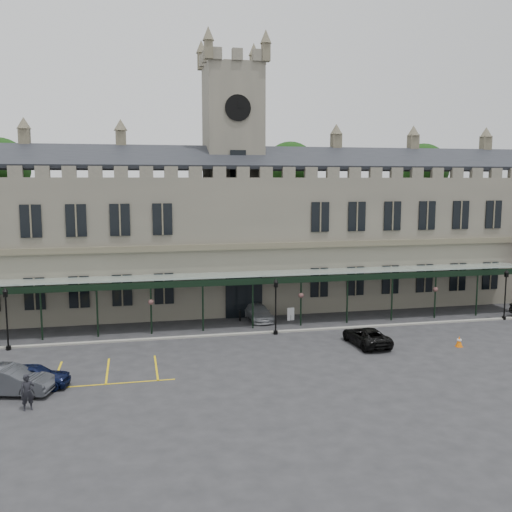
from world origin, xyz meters
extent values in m
plane|color=#272729|center=(0.00, 0.00, 0.00)|extent=(140.00, 140.00, 0.00)
cube|color=#605C50|center=(0.00, 16.00, 6.00)|extent=(60.00, 10.00, 12.00)
cube|color=brown|center=(0.00, 10.82, 6.20)|extent=(60.00, 0.35, 0.50)
cube|color=black|center=(0.00, 13.50, 13.80)|extent=(60.00, 4.77, 2.20)
cube|color=black|center=(0.00, 18.50, 13.80)|extent=(60.00, 4.77, 2.20)
cube|color=black|center=(0.00, 10.90, 1.90)|extent=(3.20, 0.18, 3.80)
cube|color=#605C50|center=(0.00, 16.00, 11.00)|extent=(5.00, 5.00, 22.00)
cylinder|color=silver|center=(0.00, 13.44, 18.00)|extent=(2.20, 0.12, 2.20)
cylinder|color=black|center=(0.00, 13.37, 18.00)|extent=(2.30, 0.04, 2.30)
cube|color=black|center=(0.00, 13.44, 13.00)|extent=(1.40, 0.12, 2.80)
cube|color=#8C9E93|center=(0.00, 9.00, 4.10)|extent=(50.00, 4.00, 0.40)
cube|color=black|center=(0.00, 7.00, 3.85)|extent=(50.00, 0.18, 0.50)
cube|color=gray|center=(0.00, 5.50, 0.06)|extent=(60.00, 0.40, 0.12)
cylinder|color=#332314|center=(-22.00, 25.00, 6.00)|extent=(0.70, 0.70, 12.00)
cylinder|color=#332314|center=(8.00, 25.00, 6.00)|extent=(0.70, 0.70, 12.00)
sphere|color=black|center=(8.00, 25.00, 13.00)|extent=(6.00, 6.00, 6.00)
cylinder|color=#332314|center=(24.00, 25.00, 6.00)|extent=(0.70, 0.70, 12.00)
sphere|color=black|center=(24.00, 25.00, 13.00)|extent=(6.00, 6.00, 6.00)
cylinder|color=black|center=(-17.94, 5.03, 0.14)|extent=(0.34, 0.34, 0.29)
cylinder|color=black|center=(-17.94, 5.03, 1.92)|extent=(0.11, 0.11, 3.83)
cube|color=black|center=(-17.94, 5.03, 3.97)|extent=(0.27, 0.27, 0.38)
cone|color=black|center=(-17.94, 5.03, 4.31)|extent=(0.42, 0.42, 0.29)
cylinder|color=black|center=(1.33, 5.03, 0.14)|extent=(0.34, 0.34, 0.28)
cylinder|color=black|center=(1.33, 5.03, 1.87)|extent=(0.11, 0.11, 3.74)
cube|color=black|center=(1.33, 5.03, 3.88)|extent=(0.26, 0.26, 0.37)
cone|color=black|center=(1.33, 5.03, 4.21)|extent=(0.41, 0.41, 0.28)
cylinder|color=black|center=(21.48, 5.39, 0.14)|extent=(0.34, 0.34, 0.28)
cylinder|color=black|center=(21.48, 5.39, 1.86)|extent=(0.11, 0.11, 3.73)
cube|color=black|center=(21.48, 5.39, 3.87)|extent=(0.26, 0.26, 0.37)
cone|color=black|center=(21.48, 5.39, 4.20)|extent=(0.41, 0.41, 0.28)
cube|color=orange|center=(13.30, -0.97, 0.02)|extent=(0.42, 0.42, 0.04)
cone|color=orange|center=(13.30, -0.97, 0.39)|extent=(0.49, 0.49, 0.77)
cylinder|color=silver|center=(13.30, -0.97, 0.50)|extent=(0.32, 0.32, 0.11)
cylinder|color=black|center=(3.66, 8.99, 0.23)|extent=(0.05, 0.05, 0.46)
cube|color=silver|center=(3.66, 8.99, 0.55)|extent=(0.64, 0.16, 1.10)
cylinder|color=black|center=(-0.57, 9.76, 0.44)|extent=(0.16, 0.16, 0.88)
cylinder|color=black|center=(3.79, 9.20, 0.45)|extent=(0.16, 0.16, 0.89)
imported|color=#0B1233|center=(-15.00, -3.10, 0.70)|extent=(4.30, 2.24, 1.40)
imported|color=#3A3D42|center=(-16.16, -3.88, 0.80)|extent=(5.15, 2.94, 1.61)
imported|color=#9EA0A6|center=(1.00, 9.76, 0.64)|extent=(2.12, 4.56, 1.29)
imported|color=black|center=(7.00, 0.84, 0.64)|extent=(2.44, 4.77, 1.29)
imported|color=black|center=(-14.75, -6.39, 0.95)|extent=(0.79, 0.62, 1.90)
camera|label=1|loc=(-9.22, -36.39, 11.81)|focal=40.00mm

